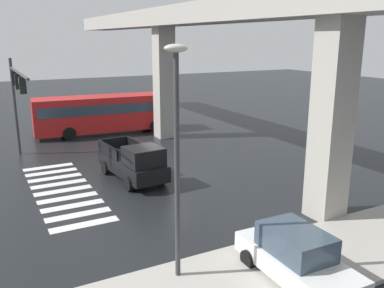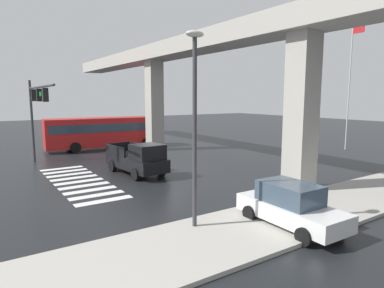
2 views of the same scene
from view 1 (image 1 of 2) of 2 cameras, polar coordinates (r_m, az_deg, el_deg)
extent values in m
plane|color=black|center=(23.29, -3.69, -4.16)|extent=(120.00, 120.00, 0.00)
cube|color=silver|center=(25.90, -19.17, -3.02)|extent=(0.55, 2.80, 0.01)
cube|color=silver|center=(24.85, -18.77, -3.70)|extent=(0.55, 2.80, 0.01)
cube|color=silver|center=(23.82, -18.33, -4.45)|extent=(0.55, 2.80, 0.01)
cube|color=silver|center=(22.79, -17.85, -5.26)|extent=(0.55, 2.80, 0.01)
cube|color=silver|center=(21.76, -17.32, -6.14)|extent=(0.55, 2.80, 0.01)
cube|color=silver|center=(20.74, -16.74, -7.12)|extent=(0.55, 2.80, 0.01)
cube|color=silver|center=(19.74, -16.10, -8.19)|extent=(0.55, 2.80, 0.01)
cube|color=silver|center=(18.74, -15.39, -9.38)|extent=(0.55, 2.80, 0.01)
cube|color=silver|center=(17.75, -14.59, -10.69)|extent=(0.55, 2.80, 0.01)
cube|color=#ADA89E|center=(23.87, 4.49, 17.77)|extent=(53.45, 2.49, 1.20)
cube|color=#ADA89E|center=(31.35, -3.85, 8.33)|extent=(1.30, 1.30, 8.22)
cube|color=#ADA89E|center=(17.66, 18.67, 2.92)|extent=(1.30, 1.30, 8.22)
cube|color=#ADA89E|center=(16.11, 19.98, -13.56)|extent=(4.00, 36.00, 0.15)
cube|color=black|center=(22.48, -8.25, -2.88)|extent=(5.25, 2.34, 0.80)
cube|color=black|center=(20.98, -6.67, -1.66)|extent=(1.85, 1.89, 0.90)
cube|color=#3F5160|center=(20.58, -6.10, -1.97)|extent=(0.25, 1.67, 0.77)
cube|color=black|center=(23.65, -7.55, -0.23)|extent=(2.65, 0.33, 0.60)
cube|color=black|center=(22.99, -11.49, -0.82)|extent=(2.65, 0.33, 0.60)
cube|color=black|center=(24.51, -10.75, 0.16)|extent=(0.25, 1.75, 0.60)
cylinder|color=black|center=(21.63, -4.27, -4.57)|extent=(0.78, 0.35, 0.76)
cylinder|color=black|center=(20.89, -8.64, -5.41)|extent=(0.78, 0.35, 0.76)
cylinder|color=black|center=(24.33, -7.84, -2.51)|extent=(0.78, 0.35, 0.76)
cylinder|color=black|center=(23.67, -11.81, -3.17)|extent=(0.78, 0.35, 0.76)
cube|color=red|center=(33.61, -11.91, 4.20)|extent=(3.33, 10.96, 2.70)
cube|color=#2D3D4C|center=(33.53, -11.95, 5.00)|extent=(3.33, 10.43, 0.76)
cube|color=#2D3D4C|center=(34.98, -3.28, 5.44)|extent=(2.25, 0.25, 1.49)
cylinder|color=black|center=(35.90, -6.29, 3.18)|extent=(0.42, 0.98, 0.96)
cylinder|color=black|center=(33.61, -5.06, 2.44)|extent=(0.42, 0.98, 0.96)
cylinder|color=black|center=(34.58, -17.04, 2.20)|extent=(0.42, 0.98, 0.96)
cylinder|color=black|center=(32.20, -16.53, 1.37)|extent=(0.42, 0.98, 0.96)
cube|color=silver|center=(13.68, 14.17, -15.66)|extent=(4.34, 1.85, 0.64)
cube|color=#384756|center=(13.41, 14.07, -12.89)|extent=(2.27, 1.54, 0.76)
cylinder|color=black|center=(13.58, 20.83, -18.03)|extent=(0.64, 0.25, 0.64)
cylinder|color=black|center=(15.21, 13.30, -13.74)|extent=(0.64, 0.25, 0.64)
cylinder|color=black|center=(14.27, 7.75, -15.45)|extent=(0.64, 0.25, 0.64)
cylinder|color=#38383D|center=(28.84, -23.17, 4.66)|extent=(0.18, 0.18, 6.20)
cylinder|color=#38383D|center=(24.30, -22.82, 9.04)|extent=(8.60, 0.14, 0.14)
cube|color=black|center=(27.03, -23.27, 8.32)|extent=(0.24, 0.32, 0.84)
sphere|color=red|center=(27.00, -23.33, 8.86)|extent=(0.17, 0.17, 0.17)
cube|color=black|center=(24.84, -22.82, 7.93)|extent=(0.24, 0.32, 0.84)
sphere|color=red|center=(24.82, -22.88, 8.52)|extent=(0.17, 0.17, 0.17)
cube|color=black|center=(22.66, -22.27, 7.46)|extent=(0.24, 0.32, 0.84)
sphere|color=red|center=(22.64, -22.34, 8.12)|extent=(0.17, 0.17, 0.17)
cube|color=#19722D|center=(24.61, -22.78, 8.04)|extent=(1.10, 0.04, 0.28)
cylinder|color=#38383D|center=(12.27, -2.07, -4.10)|extent=(0.16, 0.16, 7.00)
ellipsoid|color=beige|center=(11.64, -2.24, 13.05)|extent=(0.44, 0.70, 0.24)
camera|label=2|loc=(3.02, -79.86, -54.03)|focal=31.27mm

